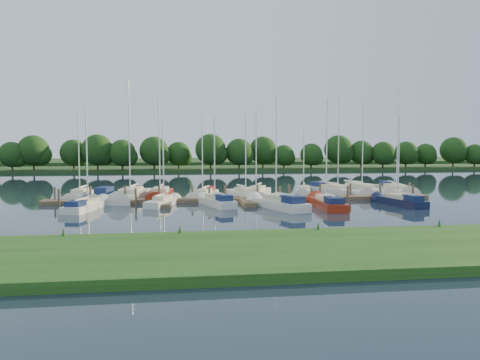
{
  "coord_description": "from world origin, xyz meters",
  "views": [
    {
      "loc": [
        -6.83,
        -39.66,
        5.82
      ],
      "look_at": [
        -0.33,
        8.0,
        2.2
      ],
      "focal_mm": 35.0,
      "sensor_mm": 36.0,
      "label": 1
    }
  ],
  "objects": [
    {
      "name": "dock",
      "position": [
        0.0,
        7.31,
        0.2
      ],
      "size": [
        40.0,
        6.0,
        0.4
      ],
      "color": "brown",
      "rests_on": "ground"
    },
    {
      "name": "mooring_pilings",
      "position": [
        0.0,
        8.43,
        0.6
      ],
      "size": [
        38.24,
        2.84,
        2.0
      ],
      "color": "#473D33",
      "rests_on": "ground"
    },
    {
      "name": "sailboat_n_0",
      "position": [
        -17.13,
        12.36,
        0.28
      ],
      "size": [
        2.23,
        7.51,
        9.64
      ],
      "rotation": [
        0.0,
        0.0,
        3.07
      ],
      "color": "white",
      "rests_on": "ground"
    },
    {
      "name": "far_shore",
      "position": [
        0.0,
        75.0,
        0.3
      ],
      "size": [
        180.0,
        30.0,
        0.6
      ],
      "primitive_type": "cube",
      "color": "#204219",
      "rests_on": "ground"
    },
    {
      "name": "treeline",
      "position": [
        -1.53,
        62.09,
        4.11
      ],
      "size": [
        147.1,
        9.63,
        7.96
      ],
      "color": "#38281C",
      "rests_on": "ground"
    },
    {
      "name": "sailboat_n_6",
      "position": [
        2.11,
        12.07,
        0.28
      ],
      "size": [
        4.32,
        7.98,
        10.39
      ],
      "rotation": [
        0.0,
        0.0,
        2.76
      ],
      "color": "white",
      "rests_on": "ground"
    },
    {
      "name": "sailboat_n_5",
      "position": [
        0.56,
        10.7,
        0.28
      ],
      "size": [
        3.31,
        7.91,
        10.09
      ],
      "rotation": [
        0.0,
        0.0,
        3.37
      ],
      "color": "white",
      "rests_on": "ground"
    },
    {
      "name": "sailboat_n_8",
      "position": [
        11.92,
        13.67,
        0.32
      ],
      "size": [
        5.08,
        9.85,
        12.44
      ],
      "rotation": [
        0.0,
        0.0,
        3.49
      ],
      "color": "white",
      "rests_on": "ground"
    },
    {
      "name": "sailboat_s_0",
      "position": [
        -14.9,
        3.52,
        0.31
      ],
      "size": [
        3.18,
        7.52,
        9.44
      ],
      "rotation": [
        0.0,
        0.0,
        -0.23
      ],
      "color": "white",
      "rests_on": "ground"
    },
    {
      "name": "near_bank",
      "position": [
        0.0,
        -16.0,
        0.25
      ],
      "size": [
        90.0,
        10.0,
        0.5
      ],
      "primitive_type": "cube",
      "color": "#214814",
      "rests_on": "ground"
    },
    {
      "name": "sailboat_s_1",
      "position": [
        -8.15,
        5.61,
        0.27
      ],
      "size": [
        3.27,
        6.39,
        8.27
      ],
      "rotation": [
        0.0,
        0.0,
        -0.34
      ],
      "color": "white",
      "rests_on": "ground"
    },
    {
      "name": "sailboat_n_3",
      "position": [
        -8.59,
        11.55,
        0.28
      ],
      "size": [
        2.71,
        8.77,
        11.17
      ],
      "rotation": [
        0.0,
        0.0,
        3.05
      ],
      "color": "maroon",
      "rests_on": "ground"
    },
    {
      "name": "sailboat_n_10",
      "position": [
        19.17,
        13.09,
        0.32
      ],
      "size": [
        3.82,
        10.35,
        12.88
      ],
      "rotation": [
        0.0,
        0.0,
        2.98
      ],
      "color": "white",
      "rests_on": "ground"
    },
    {
      "name": "sailboat_s_4",
      "position": [
        7.06,
        2.1,
        0.32
      ],
      "size": [
        2.36,
        8.31,
        10.57
      ],
      "rotation": [
        0.0,
        0.0,
        -0.06
      ],
      "color": "maroon",
      "rests_on": "ground"
    },
    {
      "name": "motorboat",
      "position": [
        -14.54,
        11.29,
        0.35
      ],
      "size": [
        2.54,
        5.62,
        1.66
      ],
      "rotation": [
        0.0,
        0.0,
        2.93
      ],
      "color": "white",
      "rests_on": "ground"
    },
    {
      "name": "sailboat_n_7",
      "position": [
        8.15,
        14.23,
        0.27
      ],
      "size": [
        3.18,
        6.59,
        8.44
      ],
      "rotation": [
        0.0,
        0.0,
        2.83
      ],
      "color": "white",
      "rests_on": "ground"
    },
    {
      "name": "sailboat_s_2",
      "position": [
        -3.08,
        4.67,
        0.33
      ],
      "size": [
        3.33,
        6.87,
        8.95
      ],
      "rotation": [
        0.0,
        0.0,
        0.31
      ],
      "color": "white",
      "rests_on": "ground"
    },
    {
      "name": "sailboat_n_9",
      "position": [
        14.79,
        13.15,
        0.28
      ],
      "size": [
        4.63,
        8.92,
        11.52
      ],
      "rotation": [
        0.0,
        0.0,
        3.5
      ],
      "color": "white",
      "rests_on": "ground"
    },
    {
      "name": "sailboat_n_4",
      "position": [
        -3.9,
        11.57,
        0.31
      ],
      "size": [
        3.7,
        7.26,
        9.29
      ],
      "rotation": [
        0.0,
        0.0,
        2.8
      ],
      "color": "white",
      "rests_on": "ground"
    },
    {
      "name": "distant_hill",
      "position": [
        0.0,
        100.0,
        0.7
      ],
      "size": [
        220.0,
        40.0,
        1.4
      ],
      "primitive_type": "cube",
      "color": "#2F4E22",
      "rests_on": "ground"
    },
    {
      "name": "sailboat_s_5",
      "position": [
        14.53,
        2.59,
        0.32
      ],
      "size": [
        2.7,
        7.03,
        8.99
      ],
      "rotation": [
        0.0,
        0.0,
        0.18
      ],
      "color": "#111838",
      "rests_on": "ground"
    },
    {
      "name": "ground",
      "position": [
        0.0,
        0.0,
        0.0
      ],
      "size": [
        260.0,
        260.0,
        0.0
      ],
      "primitive_type": "plane",
      "color": "#192432",
      "rests_on": "ground"
    },
    {
      "name": "sailboat_n_2",
      "position": [
        -11.69,
        11.12,
        0.28
      ],
      "size": [
        3.68,
        10.41,
        13.03
      ],
      "rotation": [
        0.0,
        0.0,
        3.0
      ],
      "color": "white",
      "rests_on": "ground"
    },
    {
      "name": "sailboat_s_3",
      "position": [
        2.44,
        2.05,
        0.34
      ],
      "size": [
        4.25,
        8.19,
        10.66
      ],
      "rotation": [
        0.0,
        0.0,
        0.35
      ],
      "color": "white",
      "rests_on": "ground"
    }
  ]
}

